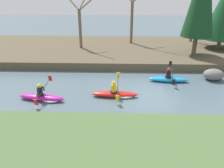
# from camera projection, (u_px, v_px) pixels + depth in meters

# --- Properties ---
(ground_plane) EXTENTS (90.00, 90.00, 0.00)m
(ground_plane) POSITION_uv_depth(u_px,v_px,m) (152.00, 97.00, 12.86)
(ground_plane) COLOR #4C606B
(riverbank_far) EXTENTS (44.00, 10.77, 0.64)m
(riverbank_far) POSITION_uv_depth(u_px,v_px,m) (139.00, 50.00, 21.68)
(riverbank_far) COLOR brown
(riverbank_far) RESTS_ON ground
(bare_tree_upstream) EXTENTS (2.67, 2.64, 4.77)m
(bare_tree_upstream) POSITION_uv_depth(u_px,v_px,m) (80.00, 24.00, 20.41)
(bare_tree_upstream) COLOR brown
(bare_tree_upstream) RESTS_ON riverbank_far
(bare_tree_mid_upstream) EXTENTS (3.12, 3.08, 5.61)m
(bare_tree_mid_upstream) POSITION_uv_depth(u_px,v_px,m) (132.00, 17.00, 22.15)
(bare_tree_mid_upstream) COLOR brown
(bare_tree_mid_upstream) RESTS_ON riverbank_far
(bare_tree_mid_downstream) EXTENTS (3.93, 3.89, 7.17)m
(bare_tree_mid_downstream) POSITION_uv_depth(u_px,v_px,m) (195.00, 9.00, 22.61)
(bare_tree_mid_downstream) COLOR brown
(bare_tree_mid_downstream) RESTS_ON riverbank_far
(kayaker_lead) EXTENTS (2.79, 2.07, 1.20)m
(kayaker_lead) POSITION_uv_depth(u_px,v_px,m) (169.00, 79.00, 14.98)
(kayaker_lead) COLOR #1993D6
(kayaker_lead) RESTS_ON ground
(kayaker_middle) EXTENTS (2.77, 2.06, 1.20)m
(kayaker_middle) POSITION_uv_depth(u_px,v_px,m) (117.00, 94.00, 12.87)
(kayaker_middle) COLOR red
(kayaker_middle) RESTS_ON ground
(kayaker_trailing) EXTENTS (2.80, 2.07, 1.20)m
(kayaker_trailing) POSITION_uv_depth(u_px,v_px,m) (43.00, 97.00, 12.46)
(kayaker_trailing) COLOR #C61999
(kayaker_trailing) RESTS_ON ground
(boulder_midstream) EXTENTS (1.39, 1.09, 0.79)m
(boulder_midstream) POSITION_uv_depth(u_px,v_px,m) (214.00, 74.00, 15.23)
(boulder_midstream) COLOR slate
(boulder_midstream) RESTS_ON ground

